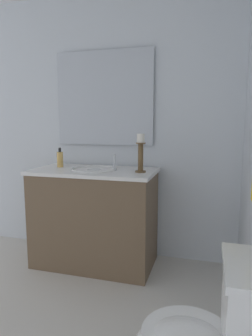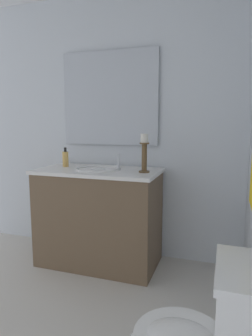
# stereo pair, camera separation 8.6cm
# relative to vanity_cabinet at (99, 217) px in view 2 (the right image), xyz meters

# --- Properties ---
(wall_left) EXTENTS (0.04, 2.67, 2.45)m
(wall_left) POSITION_rel_vanity_cabinet_xyz_m (-0.33, -0.07, 0.79)
(wall_left) COLOR silver
(wall_left) RESTS_ON ground
(vanity_cabinet) EXTENTS (0.58, 1.09, 0.87)m
(vanity_cabinet) POSITION_rel_vanity_cabinet_xyz_m (0.00, 0.00, 0.00)
(vanity_cabinet) COLOR brown
(vanity_cabinet) RESTS_ON ground
(sink_basin) EXTENTS (0.40, 0.40, 0.24)m
(sink_basin) POSITION_rel_vanity_cabinet_xyz_m (-0.00, 0.00, 0.39)
(sink_basin) COLOR white
(sink_basin) RESTS_ON vanity_cabinet
(mirror) EXTENTS (0.02, 0.94, 0.87)m
(mirror) POSITION_rel_vanity_cabinet_xyz_m (-0.28, 0.00, 1.07)
(mirror) COLOR silver
(candle_holder_tall) EXTENTS (0.09, 0.09, 0.32)m
(candle_holder_tall) POSITION_rel_vanity_cabinet_xyz_m (0.02, 0.43, 0.60)
(candle_holder_tall) COLOR brown
(candle_holder_tall) RESTS_ON vanity_cabinet
(soap_bottle) EXTENTS (0.06, 0.06, 0.18)m
(soap_bottle) POSITION_rel_vanity_cabinet_xyz_m (-0.06, -0.36, 0.51)
(soap_bottle) COLOR #E5B259
(soap_bottle) RESTS_ON vanity_cabinet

